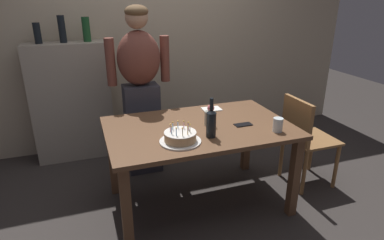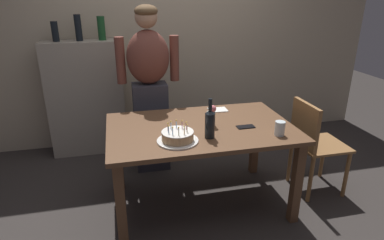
# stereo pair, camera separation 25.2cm
# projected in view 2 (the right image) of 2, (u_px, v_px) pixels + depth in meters

# --- Properties ---
(ground_plane) EXTENTS (10.00, 10.00, 0.00)m
(ground_plane) POSITION_uv_depth(u_px,v_px,m) (200.00, 202.00, 2.94)
(ground_plane) COLOR #332D2B
(back_wall) EXTENTS (5.20, 0.10, 2.60)m
(back_wall) POSITION_uv_depth(u_px,v_px,m) (168.00, 34.00, 3.88)
(back_wall) COLOR tan
(back_wall) RESTS_ON ground_plane
(dining_table) EXTENTS (1.50, 0.96, 0.74)m
(dining_table) POSITION_uv_depth(u_px,v_px,m) (200.00, 137.00, 2.71)
(dining_table) COLOR brown
(dining_table) RESTS_ON ground_plane
(birthday_cake) EXTENTS (0.31, 0.31, 0.14)m
(birthday_cake) POSITION_uv_depth(u_px,v_px,m) (178.00, 137.00, 2.38)
(birthday_cake) COLOR white
(birthday_cake) RESTS_ON dining_table
(water_glass_near) EXTENTS (0.08, 0.08, 0.11)m
(water_glass_near) POSITION_uv_depth(u_px,v_px,m) (280.00, 128.00, 2.49)
(water_glass_near) COLOR silver
(water_glass_near) RESTS_ON dining_table
(wine_bottle) EXTENTS (0.08, 0.08, 0.30)m
(wine_bottle) POSITION_uv_depth(u_px,v_px,m) (210.00, 123.00, 2.42)
(wine_bottle) COLOR black
(wine_bottle) RESTS_ON dining_table
(cell_phone) EXTENTS (0.14, 0.07, 0.01)m
(cell_phone) POSITION_uv_depth(u_px,v_px,m) (246.00, 127.00, 2.65)
(cell_phone) COLOR black
(cell_phone) RESTS_ON dining_table
(napkin_stack) EXTENTS (0.18, 0.13, 0.01)m
(napkin_stack) POSITION_uv_depth(u_px,v_px,m) (218.00, 110.00, 3.03)
(napkin_stack) COLOR white
(napkin_stack) RESTS_ON dining_table
(flower_vase) EXTENTS (0.08, 0.07, 0.18)m
(flower_vase) POSITION_uv_depth(u_px,v_px,m) (211.00, 116.00, 2.65)
(flower_vase) COLOR #999E93
(flower_vase) RESTS_ON dining_table
(person_man_bearded) EXTENTS (0.61, 0.27, 1.66)m
(person_man_bearded) POSITION_uv_depth(u_px,v_px,m) (150.00, 88.00, 3.24)
(person_man_bearded) COLOR #33333D
(person_man_bearded) RESTS_ON ground_plane
(dining_chair) EXTENTS (0.42, 0.42, 0.87)m
(dining_chair) POSITION_uv_depth(u_px,v_px,m) (312.00, 140.00, 2.96)
(dining_chair) COLOR olive
(dining_chair) RESTS_ON ground_plane
(shelf_cabinet) EXTENTS (0.83, 0.30, 1.55)m
(shelf_cabinet) POSITION_uv_depth(u_px,v_px,m) (87.00, 98.00, 3.70)
(shelf_cabinet) COLOR #9E9384
(shelf_cabinet) RESTS_ON ground_plane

